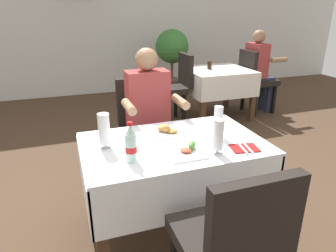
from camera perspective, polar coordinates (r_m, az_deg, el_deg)
The scene contains 19 objects.
ground_plane at distance 2.38m, azimuth 1.73°, elevation -20.10°, with size 11.00×11.00×0.00m, color #473323.
back_wall at distance 6.04m, azimuth -13.84°, elevation 19.49°, with size 11.00×0.12×2.89m, color silver.
main_dining_table at distance 2.13m, azimuth 0.89°, elevation -7.23°, with size 1.20×0.77×0.73m.
chair_far_diner_seat at distance 2.80m, azimuth -4.56°, elevation -0.05°, with size 0.44×0.50×0.97m.
chair_near_camera_side at distance 1.55m, azimuth 11.44°, elevation -20.12°, with size 0.44×0.50×0.97m.
seated_diner_far at distance 2.66m, azimuth -3.43°, elevation 2.37°, with size 0.50×0.46×1.26m.
plate_near_camera at distance 1.90m, azimuth 3.44°, elevation -4.63°, with size 0.23×0.23×0.06m.
plate_far_diner at distance 2.19m, azimuth -0.28°, elevation -0.83°, with size 0.24×0.24×0.07m.
beer_glass_left at distance 1.87m, azimuth 9.29°, elevation -1.93°, with size 0.07×0.07×0.22m.
beer_glass_middle at distance 1.96m, azimuth -11.76°, elevation -0.96°, with size 0.07×0.07×0.23m.
beer_glass_right at distance 2.14m, azimuth 9.30°, elevation 0.96°, with size 0.07×0.07×0.22m.
cola_bottle_primary at distance 1.78m, azimuth -6.90°, elevation -3.43°, with size 0.07×0.07×0.24m.
napkin_cutlery_set at distance 2.02m, azimuth 14.00°, elevation -3.98°, with size 0.19×0.20×0.01m.
background_dining_table at distance 4.63m, azimuth 9.05°, elevation 8.19°, with size 0.91×0.87×0.73m.
background_chair_left at distance 4.36m, azimuth 1.28°, elevation 7.77°, with size 0.50×0.44×0.97m.
background_chair_right at distance 4.97m, azimuth 15.89°, elevation 8.65°, with size 0.50×0.44×0.97m.
background_patron at distance 4.97m, azimuth 16.54°, elevation 10.43°, with size 0.46×0.50×1.26m.
background_table_tumbler at distance 4.58m, azimuth 7.72°, elevation 11.11°, with size 0.06×0.06×0.11m, color black.
potted_plant_corner at distance 5.67m, azimuth 0.75°, elevation 13.67°, with size 0.59×0.59×1.21m.
Camera 1 is at (-0.65, -1.66, 1.57)m, focal length 32.84 mm.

